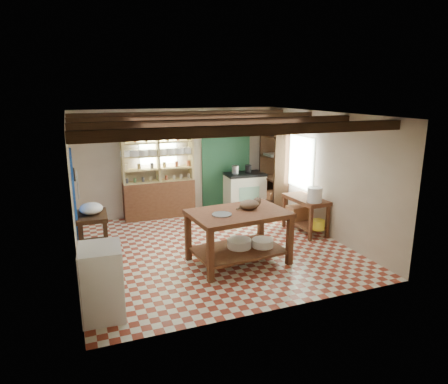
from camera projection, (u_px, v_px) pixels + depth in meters
name	position (u px, v px, depth m)	size (l,w,h in m)	color
floor	(213.00, 248.00, 7.90)	(5.00, 5.00, 0.02)	#993521
ceiling	(212.00, 114.00, 7.25)	(5.00, 5.00, 0.02)	#4A4B50
wall_back	(179.00, 162.00, 9.83)	(5.00, 0.04, 2.60)	#C2B39C
wall_front	(275.00, 223.00, 5.32)	(5.00, 0.04, 2.60)	#C2B39C
wall_left	(72.00, 196.00, 6.70)	(0.04, 5.00, 2.60)	#C2B39C
wall_right	(323.00, 174.00, 8.45)	(0.04, 5.00, 2.60)	#C2B39C
ceiling_beams	(212.00, 121.00, 7.28)	(5.00, 3.80, 0.15)	#352012
blue_wall_patch	(74.00, 194.00, 7.58)	(0.04, 1.40, 1.60)	blue
green_wall_patch	(226.00, 161.00, 10.26)	(1.30, 0.04, 2.30)	#1D4A2E
window_back	(158.00, 147.00, 9.54)	(0.90, 0.02, 0.80)	beige
window_right	(298.00, 162.00, 9.32)	(0.02, 1.30, 1.20)	beige
utensil_rail	(75.00, 183.00, 5.52)	(0.06, 0.90, 0.28)	black
pot_rack	(232.00, 126.00, 9.65)	(0.86, 0.12, 0.36)	black
shelving_unit	(158.00, 173.00, 9.52)	(1.70, 0.34, 2.20)	tan
tall_rack	(274.00, 173.00, 10.07)	(0.40, 0.86, 2.00)	#352012
work_table	(238.00, 237.00, 7.12)	(1.68, 1.12, 0.95)	brown
stove	(244.00, 191.00, 10.29)	(0.99, 0.67, 0.97)	beige
prep_table	(93.00, 234.00, 7.48)	(0.54, 0.79, 0.80)	#352012
white_cabinet	(102.00, 282.00, 5.41)	(0.56, 0.67, 1.00)	white
right_counter	(305.00, 215.00, 8.67)	(0.54, 1.08, 0.78)	brown
cat	(250.00, 204.00, 7.13)	(0.38, 0.29, 0.17)	#82654B
steel_tray	(222.00, 214.00, 6.81)	(0.34, 0.34, 0.02)	#A4A5AC
basin_large	(239.00, 243.00, 7.22)	(0.44, 0.44, 0.15)	white
basin_small	(263.00, 243.00, 7.27)	(0.39, 0.39, 0.14)	white
kettle_left	(235.00, 170.00, 10.06)	(0.18, 0.18, 0.21)	#A4A5AC
kettle_right	(248.00, 169.00, 10.18)	(0.16, 0.16, 0.20)	black
enamel_bowl	(91.00, 208.00, 7.36)	(0.42, 0.42, 0.21)	white
white_bucket	(315.00, 195.00, 8.21)	(0.31, 0.31, 0.31)	white
wicker_basket	(297.00, 213.00, 8.95)	(0.43, 0.35, 0.30)	#AF7046
yellow_tub	(318.00, 225.00, 8.30)	(0.27, 0.27, 0.20)	yellow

